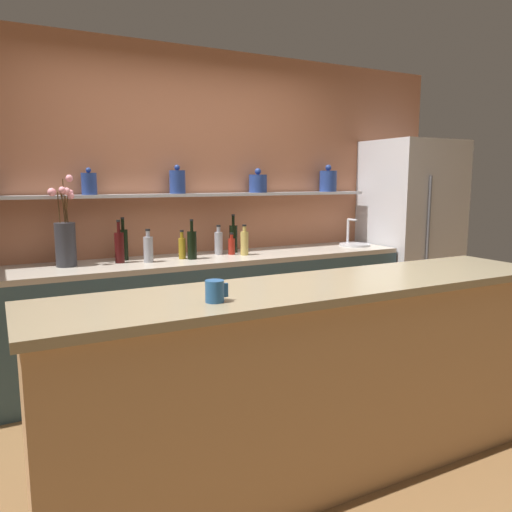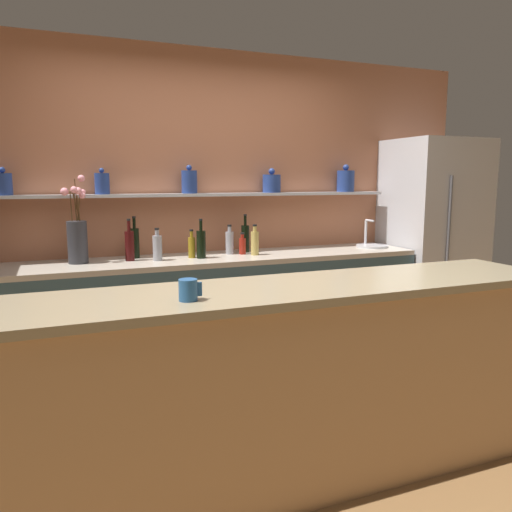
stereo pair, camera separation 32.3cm
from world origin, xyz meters
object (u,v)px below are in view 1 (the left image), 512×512
(bottle_spirit_3, at_px, (148,249))
(bottle_wine_6, at_px, (123,244))
(bottle_spirit_0, at_px, (244,242))
(coffee_mug, at_px, (215,291))
(bottle_spirit_7, at_px, (219,242))
(bottle_oil_8, at_px, (182,247))
(flower_vase, at_px, (65,239))
(sink_fixture, at_px, (354,243))
(bottle_sauce_5, at_px, (232,246))
(bottle_wine_1, at_px, (233,238))
(bottle_wine_2, at_px, (192,244))
(bottle_wine_4, at_px, (119,247))
(refrigerator, at_px, (410,239))

(bottle_spirit_3, height_order, bottle_wine_6, bottle_wine_6)
(bottle_spirit_0, height_order, coffee_mug, bottle_spirit_0)
(bottle_spirit_7, height_order, bottle_oil_8, bottle_spirit_7)
(flower_vase, distance_m, sink_fixture, 2.54)
(bottle_sauce_5, bearing_deg, bottle_wine_6, 172.23)
(flower_vase, relative_size, bottle_wine_1, 2.00)
(bottle_oil_8, bearing_deg, bottle_spirit_0, -5.54)
(bottle_wine_1, distance_m, bottle_spirit_3, 0.79)
(bottle_spirit_0, distance_m, bottle_wine_2, 0.45)
(bottle_wine_4, distance_m, bottle_sauce_5, 0.91)
(flower_vase, height_order, bottle_wine_4, flower_vase)
(bottle_wine_4, bearing_deg, bottle_wine_6, 63.75)
(bottle_sauce_5, bearing_deg, bottle_wine_2, -168.06)
(refrigerator, bearing_deg, bottle_spirit_3, 179.81)
(bottle_spirit_0, relative_size, bottle_wine_4, 0.79)
(bottle_spirit_3, distance_m, coffee_mug, 1.75)
(bottle_spirit_7, xyz_separation_m, bottle_oil_8, (-0.34, -0.08, -0.01))
(flower_vase, bearing_deg, coffee_mug, -78.57)
(bottle_spirit_7, distance_m, coffee_mug, 2.02)
(flower_vase, xyz_separation_m, sink_fixture, (2.53, -0.05, -0.17))
(coffee_mug, bearing_deg, bottle_wine_2, 72.65)
(refrigerator, bearing_deg, sink_fixture, 175.70)
(sink_fixture, bearing_deg, bottle_wine_4, 179.19)
(bottle_wine_2, distance_m, bottle_wine_6, 0.52)
(flower_vase, relative_size, bottle_wine_4, 2.02)
(refrigerator, relative_size, sink_fixture, 6.63)
(bottle_wine_2, bearing_deg, bottle_wine_4, 171.35)
(bottle_spirit_7, bearing_deg, bottle_spirit_3, -169.33)
(bottle_spirit_7, bearing_deg, bottle_wine_4, -176.78)
(flower_vase, height_order, bottle_spirit_7, flower_vase)
(bottle_wine_4, xyz_separation_m, bottle_wine_6, (0.06, 0.11, 0.00))
(bottle_wine_1, distance_m, bottle_wine_4, 0.98)
(bottle_wine_1, distance_m, bottle_spirit_7, 0.17)
(bottle_spirit_0, distance_m, bottle_wine_1, 0.18)
(bottle_wine_2, distance_m, bottle_spirit_7, 0.31)
(bottle_wine_1, height_order, bottle_spirit_3, bottle_wine_1)
(bottle_spirit_0, distance_m, coffee_mug, 1.99)
(flower_vase, bearing_deg, sink_fixture, -1.17)
(bottle_wine_1, relative_size, bottle_sauce_5, 1.80)
(bottle_wine_4, xyz_separation_m, coffee_mug, (0.00, -1.80, 0.03))
(bottle_spirit_0, distance_m, bottle_sauce_5, 0.12)
(refrigerator, xyz_separation_m, bottle_spirit_7, (-2.00, 0.13, 0.07))
(flower_vase, height_order, bottle_wine_6, flower_vase)
(refrigerator, height_order, bottle_sauce_5, refrigerator)
(sink_fixture, xyz_separation_m, bottle_spirit_3, (-1.97, -0.04, 0.08))
(bottle_wine_2, height_order, coffee_mug, bottle_wine_2)
(bottle_spirit_3, xyz_separation_m, bottle_wine_6, (-0.14, 0.18, 0.02))
(coffee_mug, bearing_deg, bottle_spirit_7, 66.17)
(bottle_wine_4, bearing_deg, coffee_mug, -90.00)
(bottle_spirit_7, xyz_separation_m, coffee_mug, (-0.82, -1.85, 0.05))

